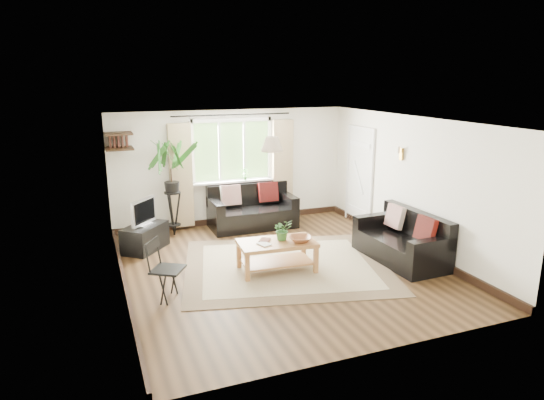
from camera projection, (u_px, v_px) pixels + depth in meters
name	position (u px, v px, depth m)	size (l,w,h in m)	color
floor	(281.00, 267.00, 8.01)	(5.50, 5.50, 0.00)	black
ceiling	(281.00, 121.00, 7.41)	(5.50, 5.50, 0.00)	white
wall_back	(232.00, 167.00, 10.19)	(5.00, 0.02, 2.40)	white
wall_front	(377.00, 254.00, 5.22)	(5.00, 0.02, 2.40)	white
wall_left	(117.00, 212.00, 6.84)	(0.02, 5.50, 2.40)	white
wall_right	(412.00, 184.00, 8.58)	(0.02, 5.50, 2.40)	white
rug	(286.00, 265.00, 8.05)	(3.31, 2.83, 0.02)	beige
window	(232.00, 151.00, 10.07)	(2.50, 0.16, 2.16)	white
door	(359.00, 177.00, 10.16)	(0.06, 0.96, 2.06)	silver
corner_shelf	(119.00, 141.00, 9.01)	(0.50, 0.50, 0.34)	black
pendant_lamp	(272.00, 140.00, 7.86)	(0.36, 0.36, 0.54)	beige
wall_sconce	(400.00, 152.00, 8.69)	(0.12, 0.12, 0.28)	beige
sofa_back	(253.00, 208.00, 10.04)	(1.76, 0.88, 0.83)	black
sofa_right	(401.00, 238.00, 8.21)	(0.85, 1.69, 0.80)	black
coffee_table	(277.00, 256.00, 7.80)	(1.22, 0.67, 0.50)	#925E30
table_plant	(282.00, 230.00, 7.77)	(0.31, 0.27, 0.34)	#316327
bowl	(300.00, 239.00, 7.72)	(0.35, 0.35, 0.09)	brown
book_a	(260.00, 245.00, 7.54)	(0.16, 0.22, 0.02)	white
book_b	(260.00, 240.00, 7.79)	(0.16, 0.21, 0.02)	#532C21
tv_stand	(145.00, 237.00, 8.75)	(0.87, 0.49, 0.47)	black
tv	(143.00, 211.00, 8.63)	(0.67, 0.22, 0.51)	#A5A5AA
palm_stand	(172.00, 188.00, 9.40)	(0.74, 0.74, 1.90)	black
folding_chair	(168.00, 270.00, 6.75)	(0.45, 0.45, 0.87)	black
sill_plant	(245.00, 174.00, 10.21)	(0.14, 0.10, 0.27)	#2D6023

